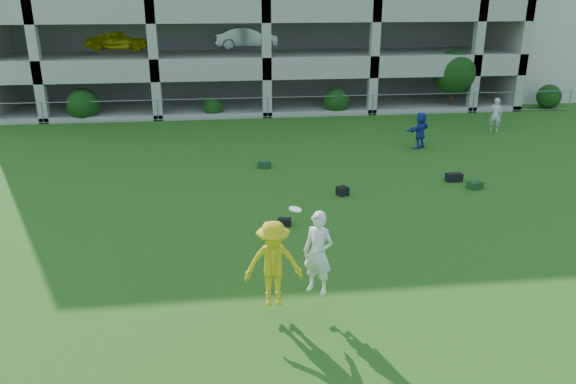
{
  "coord_description": "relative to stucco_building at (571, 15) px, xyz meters",
  "views": [
    {
      "loc": [
        -2.67,
        -11.78,
        6.81
      ],
      "look_at": [
        -0.84,
        3.0,
        1.4
      ],
      "focal_mm": 35.0,
      "sensor_mm": 36.0,
      "label": 1
    }
  ],
  "objects": [
    {
      "name": "crate_d",
      "position": [
        -21.51,
        -21.72,
        -4.85
      ],
      "size": [
        0.46,
        0.46,
        0.3
      ],
      "primitive_type": "cube",
      "rotation": [
        0.0,
        0.0,
        0.41
      ],
      "color": "black",
      "rests_on": "ground"
    },
    {
      "name": "bystander_e",
      "position": [
        -11.87,
        -13.43,
        -4.15
      ],
      "size": [
        0.74,
        0.69,
        1.69
      ],
      "primitive_type": "imported",
      "rotation": [
        0.0,
        0.0,
        2.53
      ],
      "color": "silver",
      "rests_on": "ground"
    },
    {
      "name": "bag_green_g",
      "position": [
        -23.97,
        -18.21,
        -4.88
      ],
      "size": [
        0.56,
        0.42,
        0.25
      ],
      "primitive_type": "cube",
      "rotation": [
        0.0,
        0.0,
        -0.27
      ],
      "color": "#14391F",
      "rests_on": "ground"
    },
    {
      "name": "stucco_building",
      "position": [
        0.0,
        0.0,
        0.0
      ],
      "size": [
        16.0,
        14.0,
        10.0
      ],
      "primitive_type": "cube",
      "color": "beige",
      "rests_on": "ground"
    },
    {
      "name": "shrub_row",
      "position": [
        -18.41,
        -8.3,
        -3.49
      ],
      "size": [
        34.38,
        2.52,
        3.5
      ],
      "color": "#163D11",
      "rests_on": "ground"
    },
    {
      "name": "frisbee_contest",
      "position": [
        -24.42,
        -29.08,
        -3.68
      ],
      "size": [
        2.02,
        0.82,
        2.14
      ],
      "color": "gold",
      "rests_on": "ground"
    },
    {
      "name": "bag_green_c",
      "position": [
        -16.61,
        -21.63,
        -4.87
      ],
      "size": [
        0.58,
        0.48,
        0.26
      ],
      "primitive_type": "cube",
      "rotation": [
        0.0,
        0.0,
        0.3
      ],
      "color": "#153A15",
      "rests_on": "ground"
    },
    {
      "name": "bag_black_b",
      "position": [
        -23.84,
        -24.13,
        -4.89
      ],
      "size": [
        0.44,
        0.32,
        0.22
      ],
      "primitive_type": "cube",
      "rotation": [
        0.0,
        0.0,
        -0.19
      ],
      "color": "black",
      "rests_on": "ground"
    },
    {
      "name": "ground",
      "position": [
        -23.0,
        -28.0,
        -5.0
      ],
      "size": [
        100.0,
        100.0,
        0.0
      ],
      "primitive_type": "plane",
      "color": "#235114",
      "rests_on": "ground"
    },
    {
      "name": "parking_garage",
      "position": [
        -23.02,
        -0.3,
        1.01
      ],
      "size": [
        30.0,
        14.0,
        12.0
      ],
      "color": "#9E998C",
      "rests_on": "ground"
    },
    {
      "name": "bystander_d",
      "position": [
        -16.75,
        -16.09,
        -4.18
      ],
      "size": [
        1.52,
        1.3,
        1.65
      ],
      "primitive_type": "imported",
      "rotation": [
        0.0,
        0.0,
        3.77
      ],
      "color": "#21389B",
      "rests_on": "ground"
    },
    {
      "name": "bag_black_e",
      "position": [
        -17.03,
        -20.75,
        -4.85
      ],
      "size": [
        0.61,
        0.32,
        0.3
      ],
      "primitive_type": "cube",
      "rotation": [
        0.0,
        0.0,
        0.03
      ],
      "color": "black",
      "rests_on": "ground"
    },
    {
      "name": "fence",
      "position": [
        -23.0,
        -9.0,
        -4.39
      ],
      "size": [
        36.06,
        0.06,
        1.2
      ],
      "color": "gray",
      "rests_on": "ground"
    }
  ]
}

